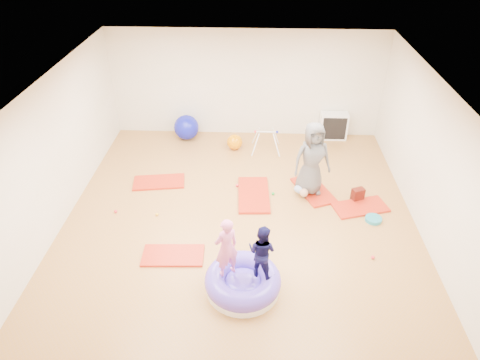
{
  "coord_description": "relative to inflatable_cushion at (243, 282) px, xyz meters",
  "views": [
    {
      "loc": [
        0.3,
        -6.5,
        5.46
      ],
      "look_at": [
        0.0,
        0.3,
        0.9
      ],
      "focal_mm": 32.0,
      "sensor_mm": 36.0,
      "label": 1
    }
  ],
  "objects": [
    {
      "name": "infant",
      "position": [
        1.2,
        2.68,
        0.01
      ],
      "size": [
        0.39,
        0.4,
        0.23
      ],
      "color": "#99B3DD",
      "rests_on": "gym_mat_rear_right"
    },
    {
      "name": "gym_mat_rear_right",
      "position": [
        1.45,
        2.88,
        -0.13
      ],
      "size": [
        0.98,
        1.29,
        0.05
      ],
      "primitive_type": "cube",
      "rotation": [
        0.0,
        0.0,
        1.97
      ],
      "color": "red",
      "rests_on": "ground"
    },
    {
      "name": "backpack",
      "position": [
        2.35,
        2.57,
        -0.01
      ],
      "size": [
        0.3,
        0.24,
        0.29
      ],
      "primitive_type": "cube",
      "rotation": [
        0.0,
        0.0,
        0.4
      ],
      "color": "maroon",
      "rests_on": "ground"
    },
    {
      "name": "child_navy",
      "position": [
        0.29,
        0.05,
        0.7
      ],
      "size": [
        0.59,
        0.54,
        0.97
      ],
      "primitive_type": "imported",
      "rotation": [
        0.0,
        0.0,
        2.68
      ],
      "color": "#110F40",
      "rests_on": "inflatable_cushion"
    },
    {
      "name": "yellow_toy",
      "position": [
        -1.3,
        0.86,
        -0.14
      ],
      "size": [
        0.21,
        0.21,
        0.03
      ],
      "primitive_type": "cylinder",
      "color": "yellow",
      "rests_on": "ground"
    },
    {
      "name": "gym_mat_front_left",
      "position": [
        -1.29,
        0.7,
        -0.13
      ],
      "size": [
        1.13,
        0.6,
        0.05
      ],
      "primitive_type": "cube",
      "rotation": [
        0.0,
        0.0,
        0.04
      ],
      "color": "red",
      "rests_on": "ground"
    },
    {
      "name": "gym_mat_center_back",
      "position": [
        0.13,
        2.64,
        -0.13
      ],
      "size": [
        0.72,
        1.35,
        0.05
      ],
      "primitive_type": "cube",
      "rotation": [
        0.0,
        0.0,
        1.62
      ],
      "color": "red",
      "rests_on": "ground"
    },
    {
      "name": "inflatable_cushion",
      "position": [
        0.0,
        0.0,
        0.0
      ],
      "size": [
        1.26,
        1.26,
        0.4
      ],
      "rotation": [
        0.0,
        0.0,
        0.18
      ],
      "color": "white",
      "rests_on": "ground"
    },
    {
      "name": "exercise_ball_blue",
      "position": [
        -1.7,
        5.2,
        0.17
      ],
      "size": [
        0.65,
        0.65,
        0.65
      ],
      "primitive_type": "sphere",
      "color": "#1015B0",
      "rests_on": "ground"
    },
    {
      "name": "ball_pit_balls",
      "position": [
        -0.3,
        1.5,
        -0.12
      ],
      "size": [
        5.07,
        3.04,
        0.07
      ],
      "color": "green",
      "rests_on": "ground"
    },
    {
      "name": "balance_disc",
      "position": [
        2.55,
        1.89,
        -0.12
      ],
      "size": [
        0.33,
        0.33,
        0.07
      ],
      "primitive_type": "cylinder",
      "color": "teal",
      "rests_on": "ground"
    },
    {
      "name": "exercise_ball_orange",
      "position": [
        -0.39,
        4.69,
        0.04
      ],
      "size": [
        0.4,
        0.4,
        0.4
      ],
      "primitive_type": "sphere",
      "color": "orange",
      "rests_on": "ground"
    },
    {
      "name": "room",
      "position": [
        -0.13,
        1.6,
        1.25
      ],
      "size": [
        7.01,
        8.01,
        2.81
      ],
      "color": "#AC7640",
      "rests_on": "ground"
    },
    {
      "name": "child_pink",
      "position": [
        -0.26,
        0.04,
        0.76
      ],
      "size": [
        0.48,
        0.44,
        1.11
      ],
      "primitive_type": "imported",
      "rotation": [
        0.0,
        0.0,
        3.71
      ],
      "color": "pink",
      "rests_on": "inflatable_cushion"
    },
    {
      "name": "gym_mat_right",
      "position": [
        2.37,
        2.3,
        -0.13
      ],
      "size": [
        1.22,
        0.84,
        0.05
      ],
      "primitive_type": "cube",
      "rotation": [
        0.0,
        0.0,
        0.28
      ],
      "color": "red",
      "rests_on": "ground"
    },
    {
      "name": "gym_mat_mid_left",
      "position": [
        -2.02,
        3.05,
        -0.13
      ],
      "size": [
        1.21,
        0.73,
        0.05
      ],
      "primitive_type": "cube",
      "rotation": [
        0.0,
        0.0,
        0.14
      ],
      "color": "red",
      "rests_on": "ground"
    },
    {
      "name": "cube_shelf",
      "position": [
        2.2,
        5.39,
        0.2
      ],
      "size": [
        0.71,
        0.35,
        0.71
      ],
      "color": "white",
      "rests_on": "ground"
    },
    {
      "name": "adult_caregiver",
      "position": [
        1.33,
        2.8,
        0.71
      ],
      "size": [
        0.91,
        0.71,
        1.64
      ],
      "primitive_type": "imported",
      "rotation": [
        0.0,
        0.0,
        0.26
      ],
      "color": "#555555",
      "rests_on": "gym_mat_rear_right"
    },
    {
      "name": "infant_play_gym",
      "position": [
        0.4,
        4.62,
        0.22
      ],
      "size": [
        0.73,
        0.69,
        0.56
      ],
      "rotation": [
        0.0,
        0.0,
        -0.21
      ],
      "color": "white",
      "rests_on": "ground"
    }
  ]
}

